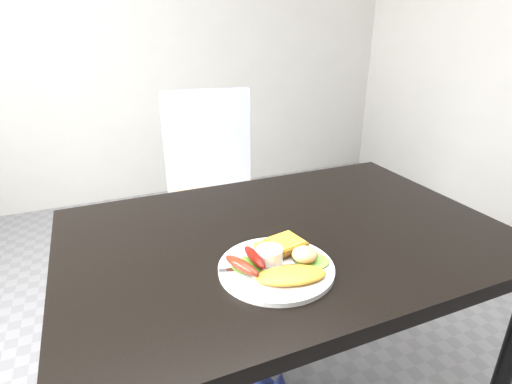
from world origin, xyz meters
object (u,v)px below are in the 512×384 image
object	(u,v)px
person	(149,194)
plate	(276,268)
dining_table	(286,238)
dining_chair	(222,204)

from	to	relation	value
person	plate	distance (m)	0.71
dining_table	person	size ratio (longest dim) A/B	0.85
dining_chair	person	size ratio (longest dim) A/B	0.32
dining_table	person	bearing A→B (deg)	119.79
person	dining_chair	bearing A→B (deg)	-155.46
dining_table	plate	bearing A→B (deg)	-124.27
dining_table	plate	size ratio (longest dim) A/B	4.44
plate	dining_table	bearing A→B (deg)	55.73
dining_table	person	xyz separation A→B (m)	(-0.30, 0.52, -0.02)
dining_table	dining_chair	size ratio (longest dim) A/B	2.68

